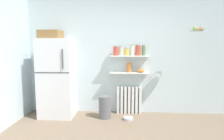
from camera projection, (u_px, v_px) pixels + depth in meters
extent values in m
cube|color=silver|center=(123.00, 57.00, 4.53)|extent=(7.04, 0.10, 2.60)
cube|color=silver|center=(57.00, 78.00, 4.31)|extent=(0.73, 0.63, 1.71)
cube|color=#262628|center=(52.00, 73.00, 3.98)|extent=(0.72, 0.01, 0.01)
cylinder|color=#4C4C51|center=(62.00, 59.00, 3.91)|extent=(0.02, 0.02, 0.40)
cube|color=olive|center=(51.00, 34.00, 4.20)|extent=(0.44, 0.44, 0.17)
cube|color=white|center=(118.00, 100.00, 4.53)|extent=(0.06, 0.12, 0.63)
cube|color=white|center=(122.00, 100.00, 4.53)|extent=(0.06, 0.12, 0.63)
cube|color=white|center=(125.00, 100.00, 4.52)|extent=(0.06, 0.12, 0.63)
cube|color=white|center=(129.00, 100.00, 4.52)|extent=(0.06, 0.12, 0.63)
cube|color=white|center=(133.00, 100.00, 4.51)|extent=(0.06, 0.12, 0.63)
cube|color=white|center=(136.00, 100.00, 4.51)|extent=(0.06, 0.12, 0.63)
cube|color=white|center=(140.00, 100.00, 4.50)|extent=(0.06, 0.12, 0.63)
cube|color=white|center=(129.00, 73.00, 4.41)|extent=(0.88, 0.22, 0.02)
cube|color=white|center=(129.00, 56.00, 4.36)|extent=(0.88, 0.22, 0.02)
cylinder|color=#C64C38|center=(116.00, 51.00, 4.36)|extent=(0.12, 0.12, 0.19)
cylinder|color=gray|center=(116.00, 46.00, 4.35)|extent=(0.11, 0.11, 0.02)
cylinder|color=beige|center=(121.00, 51.00, 4.36)|extent=(0.09, 0.09, 0.19)
cylinder|color=gray|center=(121.00, 47.00, 4.34)|extent=(0.09, 0.09, 0.02)
cylinder|color=yellow|center=(127.00, 52.00, 4.35)|extent=(0.09, 0.09, 0.15)
cylinder|color=gray|center=(127.00, 48.00, 4.34)|extent=(0.08, 0.08, 0.02)
cylinder|color=silver|center=(132.00, 51.00, 4.34)|extent=(0.09, 0.09, 0.22)
cylinder|color=gray|center=(132.00, 45.00, 4.32)|extent=(0.08, 0.08, 0.02)
cylinder|color=#C64C38|center=(138.00, 51.00, 4.33)|extent=(0.11, 0.11, 0.22)
cylinder|color=gray|center=(138.00, 45.00, 4.32)|extent=(0.11, 0.11, 0.02)
cylinder|color=#5B7F4C|center=(143.00, 51.00, 4.33)|extent=(0.08, 0.08, 0.21)
cylinder|color=gray|center=(144.00, 45.00, 4.31)|extent=(0.07, 0.07, 0.02)
cylinder|color=#CC7033|center=(129.00, 67.00, 4.39)|extent=(0.11, 0.11, 0.22)
ellipsoid|color=orange|center=(141.00, 71.00, 4.38)|extent=(0.17, 0.17, 0.08)
cylinder|color=slate|center=(105.00, 107.00, 4.24)|extent=(0.27, 0.27, 0.48)
cylinder|color=#B7B7BC|center=(128.00, 119.00, 4.15)|extent=(0.21, 0.21, 0.05)
torus|color=#B2B2B7|center=(197.00, 29.00, 3.86)|extent=(0.32, 0.32, 0.01)
cylinder|color=#A8A8AD|center=(196.00, 31.00, 3.87)|extent=(0.26, 0.26, 0.01)
sphere|color=red|center=(200.00, 29.00, 3.84)|extent=(0.07, 0.07, 0.07)
sphere|color=#7FAD38|center=(194.00, 28.00, 3.86)|extent=(0.09, 0.09, 0.09)
ellipsoid|color=yellow|center=(199.00, 29.00, 3.83)|extent=(0.06, 0.18, 0.05)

